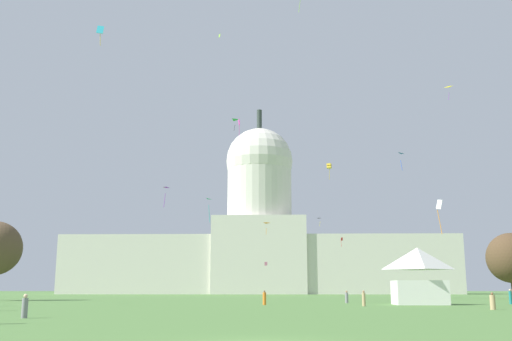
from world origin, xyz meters
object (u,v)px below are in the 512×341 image
at_px(event_tent, 419,275).
at_px(person_tan_mid_right, 493,302).
at_px(kite_black_mid, 320,220).
at_px(tree_east_far, 511,258).
at_px(person_orange_front_right, 264,298).
at_px(kite_red_low, 342,240).
at_px(capitol_building, 259,243).
at_px(kite_turquoise_low, 212,204).
at_px(person_teal_deep_crowd, 510,297).
at_px(kite_violet_low, 163,191).
at_px(person_grey_back_left, 25,307).
at_px(person_grey_edge_west, 347,297).
at_px(kite_yellow_high, 450,90).
at_px(kite_blue_mid, 404,157).
at_px(kite_pink_low_b, 266,264).
at_px(person_tan_mid_left, 364,299).
at_px(kite_white_low, 439,209).
at_px(kite_lime_high, 220,36).
at_px(kite_gold_mid, 329,166).
at_px(kite_green_mid, 234,123).
at_px(kite_cyan_high, 100,31).
at_px(kite_orange_low, 266,226).
at_px(kite_magenta_mid, 239,124).

bearing_deg(event_tent, person_tan_mid_right, -79.88).
bearing_deg(kite_black_mid, event_tent, 121.31).
bearing_deg(event_tent, tree_east_far, 58.28).
relative_size(person_orange_front_right, kite_red_low, 0.59).
height_order(capitol_building, kite_turquoise_low, capitol_building).
distance_m(person_teal_deep_crowd, kite_violet_low, 49.28).
relative_size(person_grey_back_left, person_teal_deep_crowd, 0.84).
xyz_separation_m(person_grey_edge_west, kite_violet_low, (-25.86, 8.60, 15.46)).
xyz_separation_m(person_orange_front_right, kite_violet_low, (-15.35, 17.74, 15.43)).
bearing_deg(kite_yellow_high, kite_blue_mid, 91.33).
relative_size(tree_east_far, kite_violet_low, 4.48).
bearing_deg(kite_pink_low_b, person_tan_mid_left, -42.19).
distance_m(capitol_building, event_tent, 134.06).
bearing_deg(kite_black_mid, capitol_building, -40.17).
bearing_deg(event_tent, kite_white_low, 40.45).
distance_m(person_tan_mid_left, kite_pink_low_b, 93.38).
bearing_deg(kite_lime_high, kite_gold_mid, 83.70).
distance_m(kite_violet_low, kite_green_mid, 33.50).
distance_m(kite_cyan_high, kite_orange_low, 71.72).
relative_size(kite_lime_high, kite_red_low, 0.29).
relative_size(tree_east_far, kite_gold_mid, 3.77).
xyz_separation_m(kite_black_mid, kite_magenta_mid, (-19.10, -50.20, 12.58)).
bearing_deg(capitol_building, person_orange_front_right, -88.57).
bearing_deg(kite_turquoise_low, person_tan_mid_right, -139.72).
bearing_deg(capitol_building, event_tent, -80.80).
bearing_deg(kite_orange_low, person_tan_mid_left, 77.73).
relative_size(event_tent, kite_gold_mid, 2.03).
bearing_deg(person_grey_edge_west, kite_orange_low, -54.61).
height_order(kite_red_low, kite_white_low, kite_red_low).
bearing_deg(person_teal_deep_crowd, person_tan_mid_left, 56.74).
xyz_separation_m(kite_red_low, kite_pink_low_b, (-22.32, -18.40, -7.69)).
xyz_separation_m(kite_magenta_mid, kite_orange_low, (4.71, 29.88, -16.29)).
relative_size(person_grey_back_left, kite_lime_high, 1.89).
bearing_deg(kite_blue_mid, kite_green_mid, 85.03).
distance_m(person_grey_back_left, kite_magenta_mid, 76.77).
height_order(kite_green_mid, kite_pink_low_b, kite_green_mid).
relative_size(person_orange_front_right, kite_turquoise_low, 0.48).
distance_m(kite_black_mid, kite_turquoise_low, 67.75).
xyz_separation_m(person_tan_mid_right, kite_cyan_high, (-41.92, 17.16, 34.28)).
height_order(person_teal_deep_crowd, kite_green_mid, kite_green_mid).
height_order(kite_gold_mid, kite_orange_low, kite_gold_mid).
bearing_deg(kite_red_low, kite_white_low, 109.49).
relative_size(kite_yellow_high, kite_magenta_mid, 0.69).
xyz_separation_m(event_tent, kite_white_low, (3.76, 3.04, 8.22)).
bearing_deg(kite_magenta_mid, kite_cyan_high, -175.08).
distance_m(person_grey_back_left, kite_red_low, 142.59).
xyz_separation_m(kite_violet_low, kite_turquoise_low, (6.59, 7.38, -0.88)).
distance_m(person_orange_front_right, kite_orange_low, 70.21).
height_order(event_tent, kite_cyan_high, kite_cyan_high).
xyz_separation_m(kite_lime_high, kite_blue_mid, (33.46, -33.08, -36.43)).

